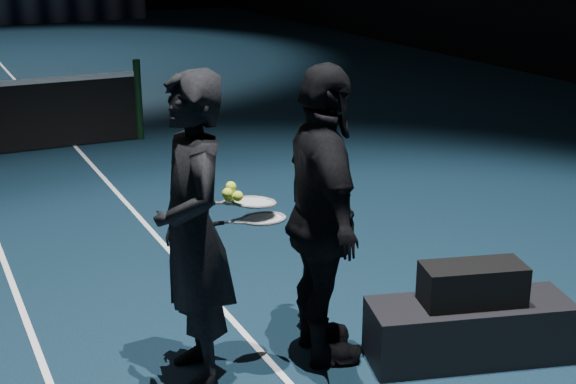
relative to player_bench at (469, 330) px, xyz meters
name	(u,v)px	position (x,y,z in m)	size (l,w,h in m)	color
net_post_right	(138,100)	(-0.33, 6.81, 0.35)	(0.10, 0.10, 1.10)	black
player_bench	(469,330)	(0.00, 0.00, 0.00)	(1.36, 0.45, 0.41)	black
racket_bag	(473,284)	(0.00, 0.00, 0.34)	(0.68, 0.29, 0.27)	black
bag_signature	(487,293)	(0.00, -0.15, 0.34)	(0.32, 0.00, 0.09)	white
player_a	(193,232)	(-1.72, 0.57, 0.80)	(0.73, 0.48, 2.00)	black
player_b	(323,218)	(-0.88, 0.45, 0.80)	(1.17, 0.49, 2.00)	black
racket_lower	(263,219)	(-1.28, 0.51, 0.84)	(0.68, 0.22, 0.03)	black
racket_upper	(254,202)	(-1.32, 0.55, 0.94)	(0.68, 0.22, 0.03)	black
tennis_balls	(232,193)	(-1.47, 0.54, 1.02)	(0.12, 0.10, 0.12)	#C7E02F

